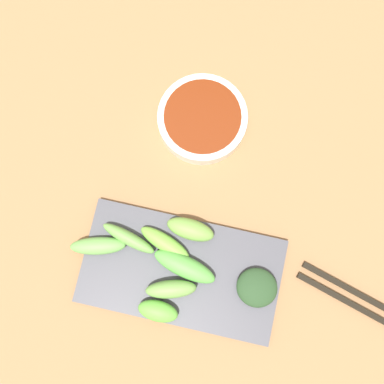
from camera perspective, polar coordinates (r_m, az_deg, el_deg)
tabletop at (r=0.71m, az=-1.77°, el=-4.61°), size 2.10×2.10×0.02m
sauce_bowl at (r=0.72m, az=1.30°, el=9.25°), size 0.14×0.14×0.03m
serving_plate at (r=0.70m, az=-1.35°, el=-9.99°), size 0.16×0.30×0.01m
broccoli_stalk_0 at (r=0.68m, az=-0.95°, el=-9.46°), size 0.05×0.10×0.03m
broccoli_stalk_1 at (r=0.68m, az=-0.29°, el=-5.14°), size 0.04×0.08×0.03m
broccoli_leafy_2 at (r=0.69m, az=8.26°, el=-11.94°), size 0.06×0.06×0.02m
broccoli_stalk_3 at (r=0.68m, az=-2.69°, el=-12.24°), size 0.05×0.08×0.03m
broccoli_stalk_4 at (r=0.68m, az=-8.07°, el=-5.86°), size 0.04×0.09×0.03m
broccoli_stalk_5 at (r=0.68m, az=-4.06°, el=-14.94°), size 0.03×0.06×0.03m
broccoli_stalk_6 at (r=0.68m, az=-3.48°, el=-6.49°), size 0.05×0.09×0.02m
broccoli_stalk_7 at (r=0.69m, az=-11.88°, el=-6.72°), size 0.05×0.09×0.02m
chopsticks at (r=0.75m, az=21.49°, el=-13.37°), size 0.09×0.23×0.01m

